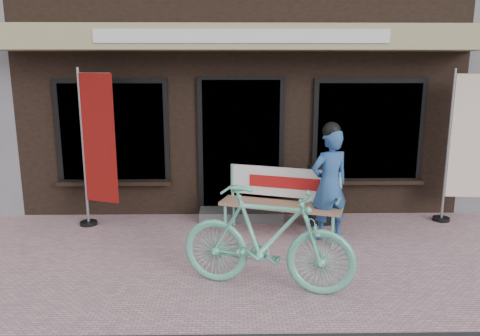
{
  "coord_description": "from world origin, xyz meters",
  "views": [
    {
      "loc": [
        -0.14,
        -5.28,
        2.36
      ],
      "look_at": [
        -0.04,
        0.7,
        1.05
      ],
      "focal_mm": 35.0,
      "sensor_mm": 36.0,
      "label": 1
    }
  ],
  "objects_px": {
    "menu_stand": "(323,195)",
    "nobori_cream": "(464,145)",
    "bench": "(282,196)",
    "nobori_red": "(97,147)",
    "person": "(329,182)",
    "bicycle": "(267,239)"
  },
  "relations": [
    {
      "from": "menu_stand",
      "to": "nobori_cream",
      "type": "bearing_deg",
      "value": -3.62
    },
    {
      "from": "bench",
      "to": "nobori_red",
      "type": "relative_size",
      "value": 0.75
    },
    {
      "from": "bench",
      "to": "nobori_red",
      "type": "height_order",
      "value": "nobori_red"
    },
    {
      "from": "person",
      "to": "nobori_red",
      "type": "relative_size",
      "value": 0.7
    },
    {
      "from": "bench",
      "to": "person",
      "type": "distance_m",
      "value": 0.71
    },
    {
      "from": "bench",
      "to": "person",
      "type": "relative_size",
      "value": 1.08
    },
    {
      "from": "nobori_red",
      "to": "menu_stand",
      "type": "distance_m",
      "value": 3.39
    },
    {
      "from": "bicycle",
      "to": "nobori_red",
      "type": "height_order",
      "value": "nobori_red"
    },
    {
      "from": "bicycle",
      "to": "menu_stand",
      "type": "xyz_separation_m",
      "value": [
        0.99,
        2.02,
        -0.09
      ]
    },
    {
      "from": "bicycle",
      "to": "nobori_red",
      "type": "xyz_separation_m",
      "value": [
        -2.33,
        2.02,
        0.64
      ]
    },
    {
      "from": "menu_stand",
      "to": "person",
      "type": "bearing_deg",
      "value": -100.41
    },
    {
      "from": "bicycle",
      "to": "nobori_cream",
      "type": "relative_size",
      "value": 0.81
    },
    {
      "from": "person",
      "to": "bench",
      "type": "bearing_deg",
      "value": 138.73
    },
    {
      "from": "nobori_red",
      "to": "person",
      "type": "bearing_deg",
      "value": 12.15
    },
    {
      "from": "bench",
      "to": "menu_stand",
      "type": "height_order",
      "value": "bench"
    },
    {
      "from": "bicycle",
      "to": "bench",
      "type": "bearing_deg",
      "value": 5.48
    },
    {
      "from": "person",
      "to": "menu_stand",
      "type": "bearing_deg",
      "value": 67.26
    },
    {
      "from": "bicycle",
      "to": "nobori_cream",
      "type": "height_order",
      "value": "nobori_cream"
    },
    {
      "from": "bicycle",
      "to": "nobori_cream",
      "type": "xyz_separation_m",
      "value": [
        3.12,
        2.19,
        0.63
      ]
    },
    {
      "from": "nobori_red",
      "to": "menu_stand",
      "type": "relative_size",
      "value": 2.54
    },
    {
      "from": "bench",
      "to": "nobori_cream",
      "type": "height_order",
      "value": "nobori_cream"
    },
    {
      "from": "person",
      "to": "nobori_red",
      "type": "bearing_deg",
      "value": 150.54
    }
  ]
}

